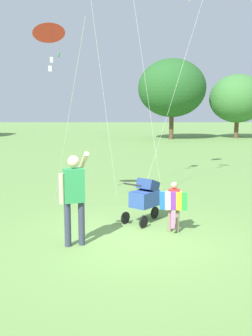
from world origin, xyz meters
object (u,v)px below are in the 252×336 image
object	(u,v)px
kite_adult_black	(48,34)
child_with_butterfly_kite	(173,203)
person_adult_flyer	(73,192)
stroller	(144,196)

from	to	relation	value
kite_adult_black	child_with_butterfly_kite	bearing A→B (deg)	-36.20
child_with_butterfly_kite	person_adult_flyer	size ratio (longest dim) A/B	0.60
person_adult_flyer	kite_adult_black	bearing A→B (deg)	107.61
child_with_butterfly_kite	stroller	distance (m)	0.97
stroller	kite_adult_black	distance (m)	4.72
child_with_butterfly_kite	kite_adult_black	bearing A→B (deg)	143.80
child_with_butterfly_kite	person_adult_flyer	bearing A→B (deg)	-158.12
person_adult_flyer	stroller	size ratio (longest dim) A/B	1.78
child_with_butterfly_kite	person_adult_flyer	xyz separation A→B (m)	(-2.00, -0.80, 0.41)
child_with_butterfly_kite	kite_adult_black	xyz separation A→B (m)	(-2.94, 2.15, 3.81)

